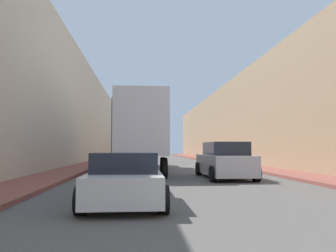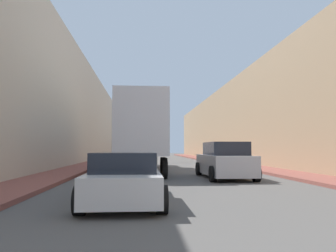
{
  "view_description": "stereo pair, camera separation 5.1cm",
  "coord_description": "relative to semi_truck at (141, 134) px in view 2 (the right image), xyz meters",
  "views": [
    {
      "loc": [
        -1.83,
        0.25,
        1.46
      ],
      "look_at": [
        -0.55,
        15.71,
        2.51
      ],
      "focal_mm": 35.0,
      "sensor_mm": 36.0,
      "label": 1
    },
    {
      "loc": [
        -1.78,
        0.24,
        1.46
      ],
      "look_at": [
        -0.55,
        15.71,
        2.51
      ],
      "focal_mm": 35.0,
      "sensor_mm": 36.0,
      "label": 2
    }
  ],
  "objects": [
    {
      "name": "sidewalk_right",
      "position": [
        7.95,
        8.22,
        -2.3
      ],
      "size": [
        2.18,
        80.0,
        0.15
      ],
      "color": "brown",
      "rests_on": "ground"
    },
    {
      "name": "sidewalk_left",
      "position": [
        -4.31,
        8.22,
        -2.3
      ],
      "size": [
        2.18,
        80.0,
        0.15
      ],
      "color": "brown",
      "rests_on": "ground"
    },
    {
      "name": "building_right",
      "position": [
        12.04,
        8.22,
        1.82
      ],
      "size": [
        6.0,
        80.0,
        8.4
      ],
      "color": "tan",
      "rests_on": "ground"
    },
    {
      "name": "building_left",
      "position": [
        -8.4,
        8.22,
        2.7
      ],
      "size": [
        6.0,
        80.0,
        10.15
      ],
      "color": "beige",
      "rests_on": "ground"
    },
    {
      "name": "semi_truck",
      "position": [
        0.0,
        0.0,
        0.0
      ],
      "size": [
        2.55,
        14.45,
        4.24
      ],
      "color": "silver",
      "rests_on": "ground"
    },
    {
      "name": "sedan_car",
      "position": [
        -0.4,
        -12.48,
        -1.73
      ],
      "size": [
        2.05,
        4.74,
        1.35
      ],
      "color": "silver",
      "rests_on": "ground"
    },
    {
      "name": "suv_car",
      "position": [
        4.05,
        -5.8,
        -1.55
      ],
      "size": [
        2.17,
        4.84,
        1.75
      ],
      "color": "#B7B7BC",
      "rests_on": "ground"
    },
    {
      "name": "traffic_signal_gantry",
      "position": [
        -1.74,
        13.55,
        2.36
      ],
      "size": [
        6.0,
        0.35,
        6.92
      ],
      "color": "black",
      "rests_on": "ground"
    }
  ]
}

